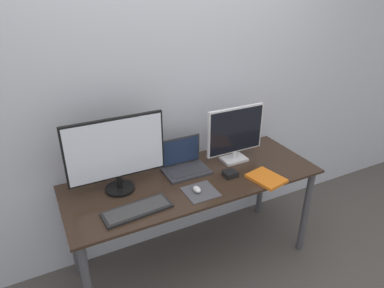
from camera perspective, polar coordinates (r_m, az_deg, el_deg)
The scene contains 10 objects.
wall_back at distance 2.47m, azimuth -3.82°, elevation 8.70°, with size 7.00×0.05×2.50m.
desk at distance 2.41m, azimuth 0.38°, elevation -7.83°, with size 1.75×0.66×0.75m.
monitor_left at distance 2.15m, azimuth -12.53°, elevation -1.43°, with size 0.62×0.19×0.50m.
monitor_right at distance 2.49m, azimuth 7.24°, elevation 1.77°, with size 0.45×0.13×0.42m.
laptop at distance 2.42m, azimuth -1.36°, elevation -3.15°, with size 0.31×0.22×0.23m.
keyboard at distance 2.07m, azimuth -9.13°, elevation -10.79°, with size 0.42×0.18×0.02m.
mousepad at distance 2.21m, azimuth 1.44°, elevation -7.97°, with size 0.20×0.20×0.00m.
mouse at distance 2.20m, azimuth 0.82°, elevation -7.57°, with size 0.04×0.07×0.03m.
book at distance 2.38m, azimuth 12.28°, elevation -5.61°, with size 0.22×0.27×0.02m.
power_brick at distance 2.38m, azimuth 6.39°, elevation -4.96°, with size 0.09×0.08×0.04m.
Camera 1 is at (-0.92, -1.45, 1.99)m, focal length 32.00 mm.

